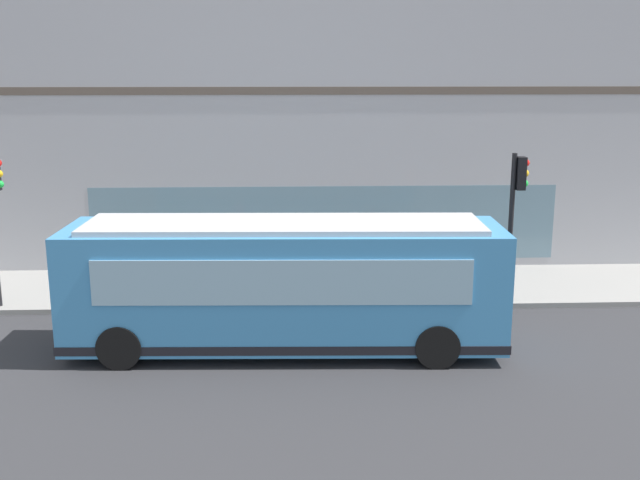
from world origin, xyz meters
TOP-DOWN VIEW (x-y plane):
  - ground at (0.00, 0.00)m, footprint 120.00×120.00m
  - sidewalk_curb at (4.61, 0.00)m, footprint 4.03×40.00m
  - building_corner at (9.72, 0.00)m, footprint 6.25×21.22m
  - city_bus_nearside at (-0.13, 1.26)m, footprint 2.87×10.12m
  - traffic_light_near_corner at (3.12, -5.09)m, footprint 0.32×0.49m
  - fire_hydrant at (4.14, -1.96)m, footprint 0.35×0.35m
  - pedestrian_near_hydrant at (5.56, 5.68)m, footprint 0.32×0.32m
  - pedestrian_near_building_entrance at (3.85, 2.93)m, footprint 0.32×0.32m
  - newspaper_vending_box at (3.65, -0.02)m, footprint 0.44×0.43m

SIDE VIEW (x-z plane):
  - ground at x=0.00m, z-range 0.00..0.00m
  - sidewalk_curb at x=4.61m, z-range 0.00..0.15m
  - fire_hydrant at x=4.14m, z-range 0.14..0.88m
  - newspaper_vending_box at x=3.65m, z-range 0.15..1.05m
  - pedestrian_near_hydrant at x=5.56m, z-range 0.26..1.82m
  - pedestrian_near_building_entrance at x=3.85m, z-range 0.28..2.01m
  - city_bus_nearside at x=-0.13m, z-range 0.02..3.09m
  - traffic_light_near_corner at x=3.12m, z-range 0.95..5.03m
  - building_corner at x=9.72m, z-range -0.01..10.49m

